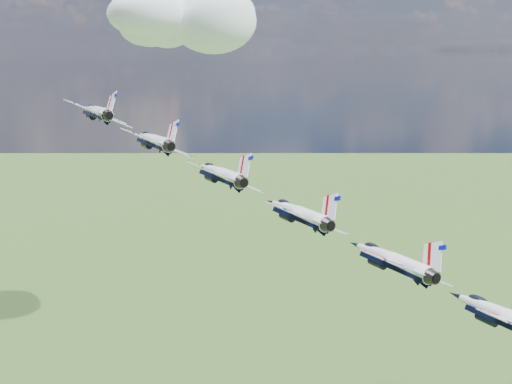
{
  "coord_description": "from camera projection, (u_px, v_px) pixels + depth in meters",
  "views": [
    {
      "loc": [
        13.46,
        -73.42,
        156.52
      ],
      "look_at": [
        25.67,
        6.86,
        138.58
      ],
      "focal_mm": 45.0,
      "sensor_mm": 36.0,
      "label": 1
    }
  ],
  "objects": [
    {
      "name": "jet_2",
      "position": [
        219.0,
        173.0,
        86.7
      ],
      "size": [
        15.69,
        18.06,
        8.48
      ],
      "primitive_type": null,
      "rotation": [
        0.0,
        0.44,
        0.35
      ],
      "color": "silver"
    },
    {
      "name": "jet_5",
      "position": [
        502.0,
        316.0,
        65.52
      ],
      "size": [
        15.69,
        18.06,
        8.48
      ],
      "primitive_type": null,
      "rotation": [
        0.0,
        0.44,
        0.35
      ],
      "color": "silver"
    },
    {
      "name": "jet_0",
      "position": [
        96.0,
        112.0,
        100.82
      ],
      "size": [
        15.69,
        18.06,
        8.48
      ],
      "primitive_type": null,
      "rotation": [
        0.0,
        0.44,
        0.35
      ],
      "color": "white"
    },
    {
      "name": "jet_3",
      "position": [
        297.0,
        212.0,
        79.64
      ],
      "size": [
        15.69,
        18.06,
        8.48
      ],
      "primitive_type": null,
      "rotation": [
        0.0,
        0.44,
        0.35
      ],
      "color": "white"
    },
    {
      "name": "cloud_far",
      "position": [
        177.0,
        24.0,
        299.77
      ],
      "size": [
        62.55,
        49.15,
        24.57
      ],
      "primitive_type": "ellipsoid",
      "color": "white"
    },
    {
      "name": "jet_4",
      "position": [
        389.0,
        259.0,
        72.58
      ],
      "size": [
        15.69,
        18.06,
        8.48
      ],
      "primitive_type": null,
      "rotation": [
        0.0,
        0.44,
        0.35
      ],
      "color": "silver"
    },
    {
      "name": "jet_1",
      "position": [
        153.0,
        140.0,
        93.76
      ],
      "size": [
        15.69,
        18.06,
        8.48
      ],
      "primitive_type": null,
      "rotation": [
        0.0,
        0.44,
        0.35
      ],
      "color": "white"
    }
  ]
}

